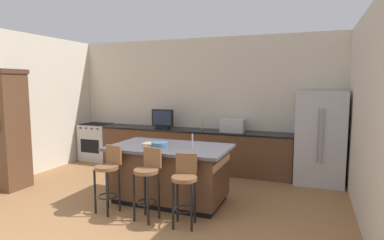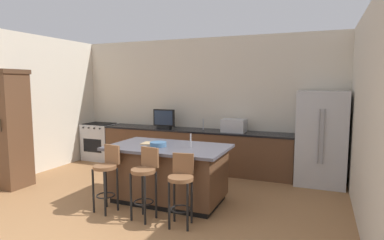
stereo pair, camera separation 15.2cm
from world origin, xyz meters
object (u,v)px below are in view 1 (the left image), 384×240
bar_stool_center (148,177)px  cutting_board (152,144)px  refrigerator (320,138)px  range_oven (98,142)px  tv_monitor (162,120)px  fruit_bowl (160,144)px  kitchen_island (170,173)px  bar_stool_left (108,173)px  microwave (233,125)px  bar_stool_right (185,184)px  cabinet_tower (6,127)px

bar_stool_center → cutting_board: 0.90m
refrigerator → cutting_board: refrigerator is taller
range_oven → tv_monitor: tv_monitor is taller
bar_stool_center → fruit_bowl: size_ratio=3.82×
refrigerator → kitchen_island: bearing=-140.5°
bar_stool_left → fruit_bowl: bar_stool_left is taller
microwave → cutting_board: (-0.90, -1.88, -0.11)m
tv_monitor → cutting_board: 1.97m
kitchen_island → refrigerator: size_ratio=1.07×
microwave → bar_stool_left: bearing=-115.0°
bar_stool_center → cutting_board: (-0.34, 0.78, 0.31)m
refrigerator → bar_stool_left: size_ratio=1.79×
microwave → bar_stool_right: (-0.01, -2.66, -0.45)m
cabinet_tower → bar_stool_left: cabinet_tower is taller
bar_stool_right → cutting_board: 1.23m
refrigerator → bar_stool_right: (-1.70, -2.60, -0.31)m
range_oven → bar_stool_center: 3.91m
tv_monitor → fruit_bowl: bearing=-65.1°
tv_monitor → bar_stool_center: 2.85m
refrigerator → bar_stool_left: refrigerator is taller
kitchen_island → fruit_bowl: (-0.12, -0.10, 0.48)m
kitchen_island → cutting_board: size_ratio=6.74×
range_oven → bar_stool_center: bar_stool_center is taller
range_oven → cabinet_tower: cabinet_tower is taller
kitchen_island → bar_stool_right: bar_stool_right is taller
bar_stool_left → fruit_bowl: 0.88m
range_oven → bar_stool_right: bearing=-37.9°
range_oven → fruit_bowl: (2.74, -2.02, 0.49)m
cutting_board → kitchen_island: bearing=-6.5°
cabinet_tower → tv_monitor: size_ratio=4.18×
bar_stool_left → bar_stool_right: bearing=9.1°
cabinet_tower → bar_stool_left: 2.42m
cabinet_tower → bar_stool_right: (3.57, -0.30, -0.54)m
bar_stool_left → bar_stool_right: (1.22, -0.03, -0.02)m
fruit_bowl → microwave: bearing=71.1°
fruit_bowl → bar_stool_right: bearing=-43.0°
microwave → cabinet_tower: bearing=-146.6°
microwave → refrigerator: bearing=-2.0°
kitchen_island → refrigerator: refrigerator is taller
cabinet_tower → bar_stool_right: bearing=-4.8°
tv_monitor → fruit_bowl: size_ratio=1.96×
kitchen_island → range_oven: (-2.86, 1.92, -0.01)m
cabinet_tower → cutting_board: cabinet_tower is taller
cabinet_tower → microwave: size_ratio=4.47×
cutting_board → tv_monitor: bearing=110.9°
cabinet_tower → bar_stool_center: 3.08m
bar_stool_right → fruit_bowl: bearing=127.1°
bar_stool_center → bar_stool_right: (0.55, -0.00, -0.03)m
refrigerator → bar_stool_right: 3.12m
kitchen_island → tv_monitor: 2.23m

